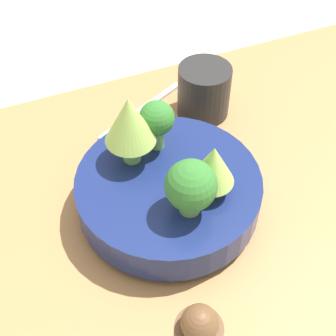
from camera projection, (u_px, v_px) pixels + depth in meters
ground_plane at (178, 223)px, 0.71m from camera, size 6.00×6.00×0.00m
table at (178, 214)px, 0.69m from camera, size 1.12×0.63×0.05m
bowl at (168, 191)px, 0.64m from camera, size 0.25×0.25×0.06m
romanesco_piece_far at (213, 166)px, 0.58m from camera, size 0.06×0.06×0.08m
broccoli_floret_back at (191, 187)px, 0.56m from camera, size 0.06×0.06×0.08m
broccoli_floret_front at (157, 120)px, 0.63m from camera, size 0.05×0.05×0.08m
romanesco_piece_near at (129, 122)px, 0.60m from camera, size 0.07×0.07×0.11m
cup at (204, 91)px, 0.78m from camera, size 0.09×0.09×0.09m
fork at (141, 111)px, 0.81m from camera, size 0.18×0.09×0.01m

